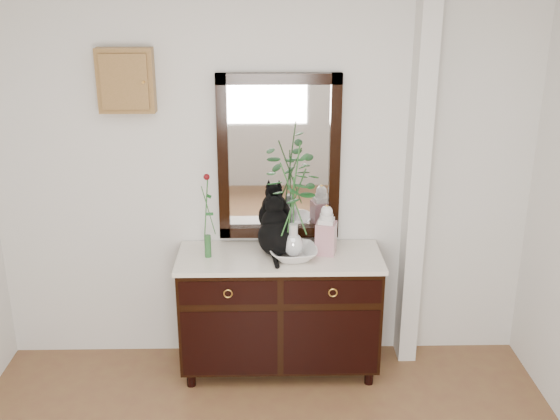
{
  "coord_description": "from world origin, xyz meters",
  "views": [
    {
      "loc": [
        0.02,
        -2.17,
        2.56
      ],
      "look_at": [
        0.1,
        1.63,
        1.2
      ],
      "focal_mm": 42.0,
      "sensor_mm": 36.0,
      "label": 1
    }
  ],
  "objects_px": {
    "sideboard": "(280,307)",
    "lotus_bowl": "(293,253)",
    "ginger_jar": "(326,229)",
    "cat": "(276,226)"
  },
  "relations": [
    {
      "from": "lotus_bowl",
      "to": "ginger_jar",
      "type": "bearing_deg",
      "value": 20.97
    },
    {
      "from": "cat",
      "to": "lotus_bowl",
      "type": "xyz_separation_m",
      "value": [
        0.11,
        -0.09,
        -0.15
      ]
    },
    {
      "from": "ginger_jar",
      "to": "cat",
      "type": "bearing_deg",
      "value": 178.99
    },
    {
      "from": "lotus_bowl",
      "to": "ginger_jar",
      "type": "relative_size",
      "value": 0.92
    },
    {
      "from": "cat",
      "to": "sideboard",
      "type": "bearing_deg",
      "value": -63.94
    },
    {
      "from": "sideboard",
      "to": "cat",
      "type": "bearing_deg",
      "value": 122.28
    },
    {
      "from": "sideboard",
      "to": "ginger_jar",
      "type": "bearing_deg",
      "value": 6.31
    },
    {
      "from": "sideboard",
      "to": "lotus_bowl",
      "type": "bearing_deg",
      "value": -30.07
    },
    {
      "from": "sideboard",
      "to": "ginger_jar",
      "type": "relative_size",
      "value": 3.93
    },
    {
      "from": "sideboard",
      "to": "cat",
      "type": "relative_size",
      "value": 3.53
    }
  ]
}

